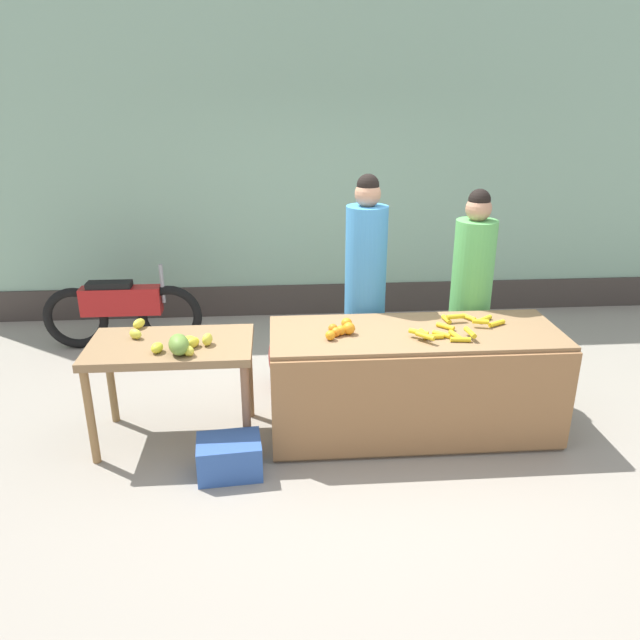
# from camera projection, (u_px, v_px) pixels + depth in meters

# --- Properties ---
(ground_plane) EXTENTS (24.00, 24.00, 0.00)m
(ground_plane) POSITION_uv_depth(u_px,v_px,m) (353.00, 430.00, 4.78)
(ground_plane) COLOR gray
(market_wall_back) EXTENTS (8.44, 0.23, 3.42)m
(market_wall_back) POSITION_uv_depth(u_px,v_px,m) (325.00, 168.00, 6.75)
(market_wall_back) COLOR #8CB299
(market_wall_back) RESTS_ON ground
(fruit_stall_counter) EXTENTS (2.17, 0.82, 0.83)m
(fruit_stall_counter) POSITION_uv_depth(u_px,v_px,m) (413.00, 382.00, 4.65)
(fruit_stall_counter) COLOR olive
(fruit_stall_counter) RESTS_ON ground
(side_table_wooden) EXTENTS (1.19, 0.68, 0.79)m
(side_table_wooden) POSITION_uv_depth(u_px,v_px,m) (171.00, 356.00, 4.43)
(side_table_wooden) COLOR olive
(side_table_wooden) RESTS_ON ground
(banana_bunch_pile) EXTENTS (0.80, 0.54, 0.07)m
(banana_bunch_pile) POSITION_uv_depth(u_px,v_px,m) (455.00, 328.00, 4.48)
(banana_bunch_pile) COLOR yellow
(banana_bunch_pile) RESTS_ON fruit_stall_counter
(orange_pile) EXTENTS (0.23, 0.29, 0.09)m
(orange_pile) POSITION_uv_depth(u_px,v_px,m) (341.00, 329.00, 4.44)
(orange_pile) COLOR orange
(orange_pile) RESTS_ON fruit_stall_counter
(mango_papaya_pile) EXTENTS (0.66, 0.70, 0.14)m
(mango_papaya_pile) POSITION_uv_depth(u_px,v_px,m) (176.00, 342.00, 4.27)
(mango_papaya_pile) COLOR yellow
(mango_papaya_pile) RESTS_ON side_table_wooden
(vendor_woman_blue_shirt) EXTENTS (0.34, 0.34, 1.90)m
(vendor_woman_blue_shirt) POSITION_uv_depth(u_px,v_px,m) (365.00, 288.00, 5.04)
(vendor_woman_blue_shirt) COLOR #33333D
(vendor_woman_blue_shirt) RESTS_ON ground
(vendor_woman_green_shirt) EXTENTS (0.34, 0.34, 1.78)m
(vendor_woman_green_shirt) POSITION_uv_depth(u_px,v_px,m) (471.00, 294.00, 5.10)
(vendor_woman_green_shirt) COLOR #33333D
(vendor_woman_green_shirt) RESTS_ON ground
(parked_motorcycle) EXTENTS (1.60, 0.18, 0.88)m
(parked_motorcycle) POSITION_uv_depth(u_px,v_px,m) (122.00, 310.00, 6.18)
(parked_motorcycle) COLOR black
(parked_motorcycle) RESTS_ON ground
(produce_crate) EXTENTS (0.47, 0.36, 0.26)m
(produce_crate) POSITION_uv_depth(u_px,v_px,m) (229.00, 457.00, 4.20)
(produce_crate) COLOR #3359A5
(produce_crate) RESTS_ON ground
(produce_sack) EXTENTS (0.32, 0.38, 0.57)m
(produce_sack) POSITION_uv_depth(u_px,v_px,m) (285.00, 357.00, 5.38)
(produce_sack) COLOR maroon
(produce_sack) RESTS_ON ground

